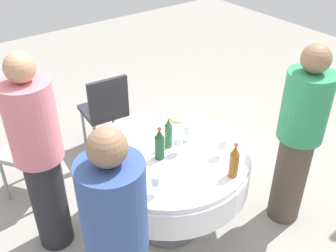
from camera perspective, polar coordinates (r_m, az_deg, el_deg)
ground_plane at (r=3.42m, az=-0.00°, el=-13.73°), size 10.00×10.00×0.00m
dining_table at (r=3.02m, az=-0.00°, el=-6.07°), size 1.23×1.23×0.74m
bottle_dark_green_left at (r=2.80m, az=-1.24°, el=-2.67°), size 0.07×0.07×0.26m
bottle_amber_inner at (r=2.67m, az=9.54°, el=-5.07°), size 0.07×0.07×0.26m
bottle_green_north at (r=2.91m, az=0.07°, el=-1.07°), size 0.06×0.06×0.26m
wine_glass_right at (r=2.50m, az=-1.79°, el=-7.97°), size 0.06×0.06×0.15m
wine_glass_front at (r=2.84m, az=7.70°, el=-2.54°), size 0.07×0.07×0.15m
wine_glass_mid at (r=2.85m, az=1.49°, el=-2.29°), size 0.06×0.06×0.14m
wine_glass_south at (r=2.99m, az=2.81°, el=-0.63°), size 0.06×0.06×0.14m
plate_east at (r=3.26m, az=1.25°, el=0.81°), size 0.26×0.26×0.04m
plate_outer at (r=2.72m, az=-5.58°, el=-6.93°), size 0.24×0.24×0.02m
knife_inner at (r=3.05m, az=-3.99°, el=-2.02°), size 0.13×0.15×0.00m
knife_north at (r=2.83m, az=4.91°, el=-5.27°), size 0.16×0.11×0.00m
folded_napkin at (r=2.95m, az=-8.34°, el=-3.41°), size 0.15×0.15×0.02m
person_left at (r=2.22m, az=-7.35°, el=-16.68°), size 0.34×0.34×1.55m
person_inner at (r=3.12m, az=18.40°, el=-1.52°), size 0.34×0.34×1.54m
person_north at (r=2.87m, az=-18.11°, el=-4.14°), size 0.34×0.34×1.60m
chair_mid at (r=3.54m, az=-18.79°, el=-2.84°), size 0.56×0.56×0.87m
chair_south at (r=3.94m, az=-9.02°, el=2.62°), size 0.44×0.44×0.87m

